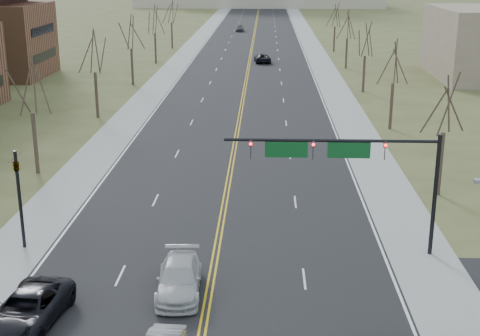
# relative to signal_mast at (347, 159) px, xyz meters

# --- Properties ---
(road) EXTENTS (20.00, 380.00, 0.01)m
(road) POSITION_rel_signal_mast_xyz_m (-7.45, 96.50, -5.76)
(road) COLOR black
(road) RESTS_ON ground
(cross_road) EXTENTS (120.00, 14.00, 0.01)m
(cross_road) POSITION_rel_signal_mast_xyz_m (-7.45, -7.50, -5.76)
(cross_road) COLOR black
(cross_road) RESTS_ON ground
(sidewalk_left) EXTENTS (4.00, 380.00, 0.03)m
(sidewalk_left) POSITION_rel_signal_mast_xyz_m (-19.45, 96.50, -5.75)
(sidewalk_left) COLOR gray
(sidewalk_left) RESTS_ON ground
(sidewalk_right) EXTENTS (4.00, 380.00, 0.03)m
(sidewalk_right) POSITION_rel_signal_mast_xyz_m (4.55, 96.50, -5.75)
(sidewalk_right) COLOR gray
(sidewalk_right) RESTS_ON ground
(center_line) EXTENTS (0.42, 380.00, 0.01)m
(center_line) POSITION_rel_signal_mast_xyz_m (-7.45, 96.50, -5.75)
(center_line) COLOR gold
(center_line) RESTS_ON road
(edge_line_left) EXTENTS (0.15, 380.00, 0.01)m
(edge_line_left) POSITION_rel_signal_mast_xyz_m (-17.25, 96.50, -5.75)
(edge_line_left) COLOR silver
(edge_line_left) RESTS_ON road
(edge_line_right) EXTENTS (0.15, 380.00, 0.01)m
(edge_line_right) POSITION_rel_signal_mast_xyz_m (2.35, 96.50, -5.75)
(edge_line_right) COLOR silver
(edge_line_right) RESTS_ON road
(signal_mast) EXTENTS (12.12, 0.44, 7.20)m
(signal_mast) POSITION_rel_signal_mast_xyz_m (0.00, 0.00, 0.00)
(signal_mast) COLOR black
(signal_mast) RESTS_ON ground
(signal_left) EXTENTS (0.32, 0.36, 6.00)m
(signal_left) POSITION_rel_signal_mast_xyz_m (-18.95, 0.00, -2.05)
(signal_left) COLOR black
(signal_left) RESTS_ON ground
(tree_r_0) EXTENTS (3.74, 3.74, 8.50)m
(tree_r_0) POSITION_rel_signal_mast_xyz_m (8.05, 10.50, 0.79)
(tree_r_0) COLOR #3C2E23
(tree_r_0) RESTS_ON ground
(tree_l_0) EXTENTS (3.96, 3.96, 9.00)m
(tree_l_0) POSITION_rel_signal_mast_xyz_m (-22.95, 14.50, 1.18)
(tree_l_0) COLOR #3C2E23
(tree_l_0) RESTS_ON ground
(tree_r_1) EXTENTS (3.74, 3.74, 8.50)m
(tree_r_1) POSITION_rel_signal_mast_xyz_m (8.05, 30.50, 0.79)
(tree_r_1) COLOR #3C2E23
(tree_r_1) RESTS_ON ground
(tree_l_1) EXTENTS (3.96, 3.96, 9.00)m
(tree_l_1) POSITION_rel_signal_mast_xyz_m (-22.95, 34.50, 1.18)
(tree_l_1) COLOR #3C2E23
(tree_l_1) RESTS_ON ground
(tree_r_2) EXTENTS (3.74, 3.74, 8.50)m
(tree_r_2) POSITION_rel_signal_mast_xyz_m (8.05, 50.50, 0.79)
(tree_r_2) COLOR #3C2E23
(tree_r_2) RESTS_ON ground
(tree_l_2) EXTENTS (3.96, 3.96, 9.00)m
(tree_l_2) POSITION_rel_signal_mast_xyz_m (-22.95, 54.50, 1.18)
(tree_l_2) COLOR #3C2E23
(tree_l_2) RESTS_ON ground
(tree_r_3) EXTENTS (3.74, 3.74, 8.50)m
(tree_r_3) POSITION_rel_signal_mast_xyz_m (8.05, 70.50, 0.79)
(tree_r_3) COLOR #3C2E23
(tree_r_3) RESTS_ON ground
(tree_l_3) EXTENTS (3.96, 3.96, 9.00)m
(tree_l_3) POSITION_rel_signal_mast_xyz_m (-22.95, 74.50, 1.18)
(tree_l_3) COLOR #3C2E23
(tree_l_3) RESTS_ON ground
(tree_r_4) EXTENTS (3.74, 3.74, 8.50)m
(tree_r_4) POSITION_rel_signal_mast_xyz_m (8.05, 90.50, 0.79)
(tree_r_4) COLOR #3C2E23
(tree_r_4) RESTS_ON ground
(tree_l_4) EXTENTS (3.96, 3.96, 9.00)m
(tree_l_4) POSITION_rel_signal_mast_xyz_m (-22.95, 94.50, 1.18)
(tree_l_4) COLOR #3C2E23
(tree_l_4) RESTS_ON ground
(car_sb_outer_lead) EXTENTS (3.36, 6.18, 1.64)m
(car_sb_outer_lead) POSITION_rel_signal_mast_xyz_m (-15.64, -8.81, -4.93)
(car_sb_outer_lead) COLOR black
(car_sb_outer_lead) RESTS_ON road
(car_sb_inner_second) EXTENTS (2.50, 5.54, 1.57)m
(car_sb_inner_second) POSITION_rel_signal_mast_xyz_m (-8.97, -5.30, -4.96)
(car_sb_inner_second) COLOR #B5B5B5
(car_sb_inner_second) RESTS_ON road
(car_far_nb) EXTENTS (3.00, 5.59, 1.49)m
(car_far_nb) POSITION_rel_signal_mast_xyz_m (-5.25, 76.37, -5.00)
(car_far_nb) COLOR black
(car_far_nb) RESTS_ON road
(car_far_sb) EXTENTS (2.14, 4.82, 1.61)m
(car_far_sb) POSITION_rel_signal_mast_xyz_m (-11.09, 127.82, -4.94)
(car_far_sb) COLOR #47494E
(car_far_sb) RESTS_ON road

